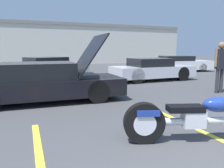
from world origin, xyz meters
The scene contains 7 objects.
far_building centered at (0.00, 24.45, 2.34)m, with size 32.00×4.20×4.40m.
motorcycle centered at (0.45, 1.66, 0.41)m, with size 2.56×1.06×0.98m.
show_car_hood_open centered at (-1.73, 5.70, 0.57)m, with size 4.67×1.91×2.02m.
parked_car_mid_right_row centered at (3.73, 8.51, 0.55)m, with size 4.22×1.79×1.12m.
parked_car_right_row centered at (7.99, 11.87, 0.54)m, with size 4.84×2.50×1.12m.
parked_car_mid_left_row centered at (-1.09, 11.38, 0.55)m, with size 4.64×3.34×1.15m.
spectator_near_motorcycle centered at (4.20, 4.74, 1.09)m, with size 0.52×0.24×1.82m.
Camera 1 is at (-2.24, -1.07, 1.54)m, focal length 35.00 mm.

